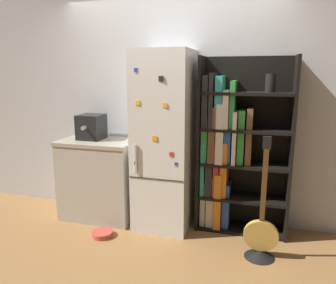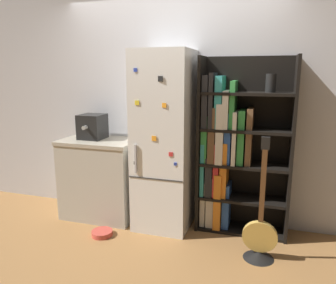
{
  "view_description": "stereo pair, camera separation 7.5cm",
  "coord_description": "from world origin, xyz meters",
  "px_view_note": "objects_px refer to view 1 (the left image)",
  "views": [
    {
      "loc": [
        1.0,
        -3.15,
        1.7
      ],
      "look_at": [
        0.05,
        0.15,
        0.96
      ],
      "focal_mm": 35.0,
      "sensor_mm": 36.0,
      "label": 1
    },
    {
      "loc": [
        1.07,
        -3.13,
        1.7
      ],
      "look_at": [
        0.05,
        0.15,
        0.96
      ],
      "focal_mm": 35.0,
      "sensor_mm": 36.0,
      "label": 2
    }
  ],
  "objects_px": {
    "espresso_machine": "(91,127)",
    "guitar": "(260,241)",
    "refrigerator": "(164,142)",
    "pet_bowl": "(102,233)",
    "bookshelf": "(230,150)"
  },
  "relations": [
    {
      "from": "bookshelf",
      "to": "pet_bowl",
      "type": "relative_size",
      "value": 8.33
    },
    {
      "from": "refrigerator",
      "to": "bookshelf",
      "type": "relative_size",
      "value": 1.04
    },
    {
      "from": "refrigerator",
      "to": "espresso_machine",
      "type": "bearing_deg",
      "value": 177.03
    },
    {
      "from": "bookshelf",
      "to": "guitar",
      "type": "height_order",
      "value": "bookshelf"
    },
    {
      "from": "espresso_machine",
      "to": "guitar",
      "type": "distance_m",
      "value": 2.2
    },
    {
      "from": "espresso_machine",
      "to": "pet_bowl",
      "type": "bearing_deg",
      "value": -55.03
    },
    {
      "from": "pet_bowl",
      "to": "bookshelf",
      "type": "bearing_deg",
      "value": 25.26
    },
    {
      "from": "refrigerator",
      "to": "bookshelf",
      "type": "distance_m",
      "value": 0.72
    },
    {
      "from": "bookshelf",
      "to": "refrigerator",
      "type": "bearing_deg",
      "value": -168.88
    },
    {
      "from": "bookshelf",
      "to": "guitar",
      "type": "distance_m",
      "value": 0.97
    },
    {
      "from": "bookshelf",
      "to": "espresso_machine",
      "type": "height_order",
      "value": "bookshelf"
    },
    {
      "from": "refrigerator",
      "to": "espresso_machine",
      "type": "relative_size",
      "value": 5.69
    },
    {
      "from": "refrigerator",
      "to": "pet_bowl",
      "type": "xyz_separation_m",
      "value": [
        -0.55,
        -0.45,
        -0.93
      ]
    },
    {
      "from": "bookshelf",
      "to": "pet_bowl",
      "type": "xyz_separation_m",
      "value": [
        -1.25,
        -0.59,
        -0.86
      ]
    },
    {
      "from": "refrigerator",
      "to": "bookshelf",
      "type": "height_order",
      "value": "refrigerator"
    }
  ]
}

